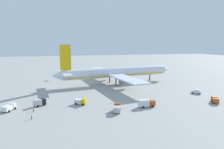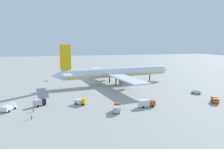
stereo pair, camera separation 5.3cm
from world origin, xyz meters
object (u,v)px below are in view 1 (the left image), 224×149
at_px(traffic_cone_2, 51,82).
at_px(service_truck_3, 146,103).
at_px(service_truck_2, 81,101).
at_px(ground_worker_3, 142,101).
at_px(ground_worker_1, 32,117).
at_px(service_truck_4, 39,102).
at_px(baggage_cart_0, 47,81).
at_px(service_truck_1, 9,107).
at_px(service_van, 197,92).
at_px(baggage_cart_1, 147,72).
at_px(airliner, 116,72).
at_px(ground_worker_0, 33,110).
at_px(service_truck_0, 117,108).
at_px(traffic_cone_0, 111,103).
at_px(traffic_cone_1, 133,73).
at_px(service_truck_5, 215,99).

bearing_deg(traffic_cone_2, service_truck_3, -58.92).
relative_size(service_truck_2, ground_worker_3, 3.04).
height_order(ground_worker_1, traffic_cone_2, ground_worker_1).
xyz_separation_m(service_truck_4, baggage_cart_0, (0.30, 54.99, -1.26)).
bearing_deg(ground_worker_3, service_truck_2, 170.35).
bearing_deg(service_truck_1, traffic_cone_2, 75.60).
height_order(service_van, ground_worker_1, service_van).
height_order(service_truck_1, baggage_cart_1, service_truck_1).
height_order(airliner, ground_worker_1, airliner).
relative_size(airliner, traffic_cone_2, 142.03).
xyz_separation_m(baggage_cart_0, ground_worker_0, (-1.91, -61.77, 0.60)).
bearing_deg(service_truck_0, service_truck_1, 162.54).
distance_m(service_truck_4, traffic_cone_0, 28.67).
bearing_deg(service_truck_2, service_van, 2.72).
bearing_deg(ground_worker_3, service_truck_1, 175.93).
bearing_deg(airliner, traffic_cone_1, 54.19).
bearing_deg(airliner, baggage_cart_0, 154.22).
distance_m(service_truck_2, service_truck_4, 16.32).
bearing_deg(traffic_cone_0, traffic_cone_1, 62.39).
bearing_deg(service_truck_4, traffic_cone_2, 86.52).
xyz_separation_m(service_truck_0, ground_worker_0, (-29.24, 8.21, -0.58)).
relative_size(service_truck_1, traffic_cone_2, 11.16).
bearing_deg(service_truck_1, airliner, 35.92).
xyz_separation_m(service_truck_5, traffic_cone_0, (-42.39, 10.25, -1.13)).
distance_m(service_truck_1, traffic_cone_2, 54.11).
distance_m(ground_worker_0, traffic_cone_1, 103.81).
bearing_deg(baggage_cart_0, service_truck_1, -100.50).
bearing_deg(service_truck_4, service_truck_0, -28.48).
height_order(ground_worker_1, traffic_cone_1, ground_worker_1).
xyz_separation_m(service_truck_0, service_truck_1, (-38.08, 11.98, -0.12)).
height_order(service_truck_4, baggage_cart_0, service_truck_4).
xyz_separation_m(service_truck_2, baggage_cart_0, (-15.85, 57.39, -1.08)).
height_order(service_truck_3, service_truck_5, service_truck_3).
bearing_deg(service_truck_5, traffic_cone_0, 166.40).
distance_m(service_van, baggage_cart_1, 72.51).
bearing_deg(service_truck_4, traffic_cone_0, -9.43).
bearing_deg(baggage_cart_1, service_truck_3, -115.63).
bearing_deg(ground_worker_1, ground_worker_3, 9.89).
xyz_separation_m(ground_worker_0, traffic_cone_0, (29.87, 2.08, -0.59)).
bearing_deg(traffic_cone_1, baggage_cart_0, -166.97).
xyz_separation_m(service_truck_5, ground_worker_0, (-72.25, 8.17, -0.54)).
bearing_deg(traffic_cone_0, service_truck_5, -13.60).
distance_m(service_van, ground_worker_1, 76.43).
bearing_deg(ground_worker_0, traffic_cone_0, 3.99).
xyz_separation_m(airliner, traffic_cone_2, (-38.88, 14.49, -6.74)).
distance_m(service_truck_3, traffic_cone_0, 14.50).
bearing_deg(ground_worker_3, service_truck_0, -148.96).
relative_size(service_truck_3, service_van, 1.36).
relative_size(service_van, ground_worker_3, 2.88).
bearing_deg(ground_worker_1, traffic_cone_0, 17.70).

